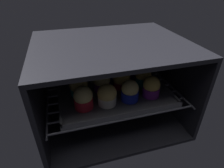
{
  "coord_description": "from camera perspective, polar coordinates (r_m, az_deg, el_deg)",
  "views": [
    {
      "loc": [
        -18.39,
        -42.63,
        58.58
      ],
      "look_at": [
        0.0,
        21.1,
        17.53
      ],
      "focal_mm": 29.58,
      "sensor_mm": 36.0,
      "label": 1
    }
  ],
  "objects": [
    {
      "name": "muffin_row1_col2",
      "position": [
        0.79,
        2.91,
        1.47
      ],
      "size": [
        7.53,
        7.53,
        8.23
      ],
      "color": "red",
      "rests_on": "baking_tray"
    },
    {
      "name": "muffin_row1_col1",
      "position": [
        0.77,
        -3.2,
        0.72
      ],
      "size": [
        7.21,
        7.21,
        8.53
      ],
      "color": "#7A238C",
      "rests_on": "baking_tray"
    },
    {
      "name": "muffin_row1_col3",
      "position": [
        0.82,
        9.64,
        2.12
      ],
      "size": [
        6.99,
        6.99,
        8.07
      ],
      "color": "#0C8C84",
      "rests_on": "baking_tray"
    },
    {
      "name": "muffin_row2_col3",
      "position": [
        0.89,
        6.79,
        5.12
      ],
      "size": [
        6.91,
        6.91,
        8.52
      ],
      "color": "#7A238C",
      "rests_on": "baking_tray"
    },
    {
      "name": "oven_rack",
      "position": [
        0.81,
        -0.18,
        -2.05
      ],
      "size": [
        54.8,
        42.0,
        0.8
      ],
      "color": "#51515B",
      "rests_on": "oven_cavity"
    },
    {
      "name": "muffin_row2_col1",
      "position": [
        0.84,
        -4.86,
        3.44
      ],
      "size": [
        6.91,
        6.91,
        7.99
      ],
      "color": "silver",
      "rests_on": "baking_tray"
    },
    {
      "name": "muffin_row2_col0",
      "position": [
        0.83,
        -11.14,
        2.98
      ],
      "size": [
        7.57,
        7.57,
        8.85
      ],
      "color": "silver",
      "rests_on": "baking_tray"
    },
    {
      "name": "muffin_row0_col0",
      "position": [
        0.67,
        -8.86,
        -4.25
      ],
      "size": [
        6.94,
        6.94,
        8.73
      ],
      "color": "red",
      "rests_on": "baking_tray"
    },
    {
      "name": "muffin_row0_col2",
      "position": [
        0.71,
        5.54,
        -2.15
      ],
      "size": [
        6.91,
        6.91,
        8.45
      ],
      "color": "#1928B7",
      "rests_on": "baking_tray"
    },
    {
      "name": "muffin_row2_col2",
      "position": [
        0.86,
        1.41,
        4.53
      ],
      "size": [
        6.91,
        6.91,
        9.11
      ],
      "color": "#1928B7",
      "rests_on": "baking_tray"
    },
    {
      "name": "muffin_row1_col0",
      "position": [
        0.75,
        -10.27,
        -0.78
      ],
      "size": [
        7.37,
        7.37,
        8.28
      ],
      "color": "#0C8C84",
      "rests_on": "baking_tray"
    },
    {
      "name": "baking_tray",
      "position": [
        0.8,
        0.0,
        -1.75
      ],
      "size": [
        45.06,
        35.87,
        2.2
      ],
      "color": "#4C4C51",
      "rests_on": "oven_rack"
    },
    {
      "name": "muffin_row0_col3",
      "position": [
        0.75,
        12.04,
        -0.9
      ],
      "size": [
        6.91,
        6.91,
        8.51
      ],
      "color": "#7A238C",
      "rests_on": "baking_tray"
    },
    {
      "name": "muffin_row0_col1",
      "position": [
        0.69,
        -1.54,
        -3.53
      ],
      "size": [
        7.26,
        7.26,
        8.26
      ],
      "color": "silver",
      "rests_on": "baking_tray"
    },
    {
      "name": "oven_cavity",
      "position": [
        0.83,
        -0.99,
        1.49
      ],
      "size": [
        59.0,
        47.0,
        37.0
      ],
      "color": "black",
      "rests_on": "ground"
    }
  ]
}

